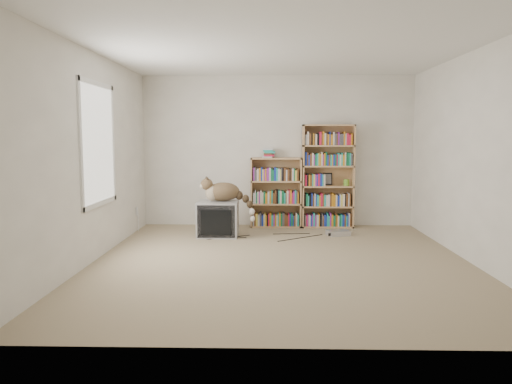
{
  "coord_description": "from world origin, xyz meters",
  "views": [
    {
      "loc": [
        -0.16,
        -5.88,
        1.48
      ],
      "look_at": [
        -0.33,
        1.0,
        0.73
      ],
      "focal_mm": 35.0,
      "sensor_mm": 36.0,
      "label": 1
    }
  ],
  "objects_px": {
    "bookcase_tall": "(328,178)",
    "dvd_player": "(338,233)",
    "bookcase_short": "(276,195)",
    "cat": "(227,194)",
    "crt_tv": "(218,219)"
  },
  "relations": [
    {
      "from": "cat",
      "to": "dvd_player",
      "type": "height_order",
      "value": "cat"
    },
    {
      "from": "crt_tv",
      "to": "dvd_player",
      "type": "height_order",
      "value": "crt_tv"
    },
    {
      "from": "bookcase_short",
      "to": "crt_tv",
      "type": "bearing_deg",
      "value": -137.15
    },
    {
      "from": "bookcase_tall",
      "to": "cat",
      "type": "bearing_deg",
      "value": -153.98
    },
    {
      "from": "cat",
      "to": "bookcase_short",
      "type": "distance_m",
      "value": 1.09
    },
    {
      "from": "bookcase_tall",
      "to": "dvd_player",
      "type": "bearing_deg",
      "value": -83.52
    },
    {
      "from": "bookcase_short",
      "to": "dvd_player",
      "type": "relative_size",
      "value": 3.53
    },
    {
      "from": "bookcase_tall",
      "to": "dvd_player",
      "type": "xyz_separation_m",
      "value": [
        0.08,
        -0.74,
        -0.77
      ]
    },
    {
      "from": "dvd_player",
      "to": "bookcase_tall",
      "type": "bearing_deg",
      "value": 80.61
    },
    {
      "from": "crt_tv",
      "to": "bookcase_tall",
      "type": "xyz_separation_m",
      "value": [
        1.74,
        0.82,
        0.55
      ]
    },
    {
      "from": "bookcase_tall",
      "to": "dvd_player",
      "type": "height_order",
      "value": "bookcase_tall"
    },
    {
      "from": "crt_tv",
      "to": "bookcase_short",
      "type": "height_order",
      "value": "bookcase_short"
    },
    {
      "from": "bookcase_short",
      "to": "cat",
      "type": "bearing_deg",
      "value": -133.66
    },
    {
      "from": "crt_tv",
      "to": "cat",
      "type": "relative_size",
      "value": 0.71
    },
    {
      "from": "cat",
      "to": "bookcase_short",
      "type": "bearing_deg",
      "value": 27.63
    }
  ]
}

